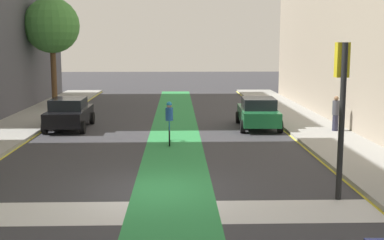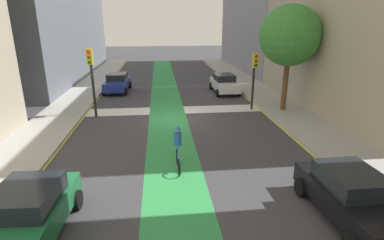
{
  "view_description": "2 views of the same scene",
  "coord_description": "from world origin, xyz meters",
  "px_view_note": "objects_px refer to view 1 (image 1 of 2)",
  "views": [
    {
      "loc": [
        0.67,
        -14.45,
        4.36
      ],
      "look_at": [
        1.24,
        4.69,
        1.37
      ],
      "focal_mm": 46.91,
      "sensor_mm": 36.0,
      "label": 1
    },
    {
      "loc": [
        0.99,
        18.32,
        5.92
      ],
      "look_at": [
        -0.51,
        4.44,
        1.35
      ],
      "focal_mm": 28.28,
      "sensor_mm": 36.0,
      "label": 2
    }
  ],
  "objects_px": {
    "traffic_signal_near_right": "(342,90)",
    "street_tree_far": "(52,26)",
    "car_green_right_far": "(258,113)",
    "cyclist_in_lane": "(169,122)",
    "car_black_left_far": "(69,113)",
    "pedestrian_sidewalk_right_a": "(336,113)"
  },
  "relations": [
    {
      "from": "traffic_signal_near_right",
      "to": "street_tree_far",
      "type": "relative_size",
      "value": 0.61
    },
    {
      "from": "car_green_right_far",
      "to": "cyclist_in_lane",
      "type": "relative_size",
      "value": 2.3
    },
    {
      "from": "car_black_left_far",
      "to": "pedestrian_sidewalk_right_a",
      "type": "relative_size",
      "value": 2.52
    },
    {
      "from": "car_green_right_far",
      "to": "cyclist_in_lane",
      "type": "height_order",
      "value": "cyclist_in_lane"
    },
    {
      "from": "street_tree_far",
      "to": "car_black_left_far",
      "type": "bearing_deg",
      "value": -72.0
    },
    {
      "from": "traffic_signal_near_right",
      "to": "cyclist_in_lane",
      "type": "distance_m",
      "value": 9.33
    },
    {
      "from": "cyclist_in_lane",
      "to": "street_tree_far",
      "type": "bearing_deg",
      "value": 122.18
    },
    {
      "from": "traffic_signal_near_right",
      "to": "car_green_right_far",
      "type": "distance_m",
      "value": 11.84
    },
    {
      "from": "cyclist_in_lane",
      "to": "car_green_right_far",
      "type": "bearing_deg",
      "value": 41.29
    },
    {
      "from": "car_green_right_far",
      "to": "street_tree_far",
      "type": "distance_m",
      "value": 15.75
    },
    {
      "from": "car_green_right_far",
      "to": "cyclist_in_lane",
      "type": "distance_m",
      "value": 5.94
    },
    {
      "from": "traffic_signal_near_right",
      "to": "car_green_right_far",
      "type": "bearing_deg",
      "value": 91.88
    },
    {
      "from": "traffic_signal_near_right",
      "to": "cyclist_in_lane",
      "type": "bearing_deg",
      "value": 122.18
    },
    {
      "from": "car_black_left_far",
      "to": "car_green_right_far",
      "type": "bearing_deg",
      "value": -0.43
    },
    {
      "from": "car_black_left_far",
      "to": "street_tree_far",
      "type": "height_order",
      "value": "street_tree_far"
    },
    {
      "from": "car_green_right_far",
      "to": "traffic_signal_near_right",
      "type": "bearing_deg",
      "value": -88.12
    },
    {
      "from": "car_black_left_far",
      "to": "car_green_right_far",
      "type": "xyz_separation_m",
      "value": [
        9.58,
        -0.07,
        0.0
      ]
    },
    {
      "from": "street_tree_far",
      "to": "traffic_signal_near_right",
      "type": "bearing_deg",
      "value": -57.82
    },
    {
      "from": "traffic_signal_near_right",
      "to": "car_black_left_far",
      "type": "distance_m",
      "value": 15.52
    },
    {
      "from": "traffic_signal_near_right",
      "to": "car_green_right_far",
      "type": "height_order",
      "value": "traffic_signal_near_right"
    },
    {
      "from": "traffic_signal_near_right",
      "to": "car_black_left_far",
      "type": "xyz_separation_m",
      "value": [
        -9.96,
        11.69,
        -2.25
      ]
    },
    {
      "from": "traffic_signal_near_right",
      "to": "street_tree_far",
      "type": "distance_m",
      "value": 24.03
    }
  ]
}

